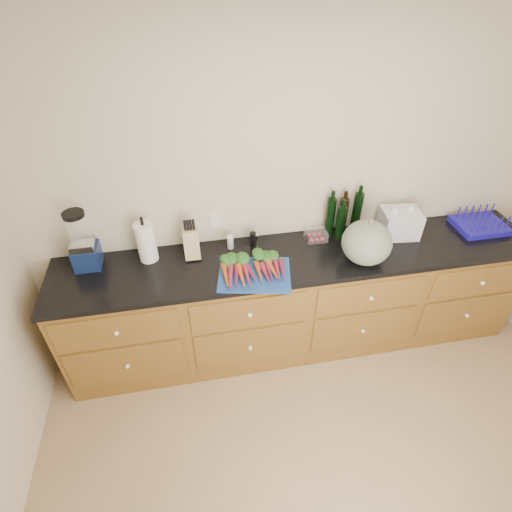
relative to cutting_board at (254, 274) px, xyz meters
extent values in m
plane|color=#907554|center=(0.39, -1.14, -0.95)|extent=(4.00, 4.00, 0.00)
cube|color=beige|center=(0.39, 0.48, 0.35)|extent=(4.10, 0.05, 2.60)
cube|color=white|center=(0.39, -1.14, 1.68)|extent=(4.10, 3.30, 0.05)
cube|color=brown|center=(0.39, 0.16, -0.50)|extent=(3.60, 0.60, 0.90)
cube|color=brown|center=(-0.96, -0.15, -0.23)|extent=(0.82, 0.01, 0.28)
sphere|color=white|center=(-0.96, -0.16, -0.23)|extent=(0.03, 0.03, 0.03)
cube|color=brown|center=(-0.96, -0.15, -0.59)|extent=(0.82, 0.01, 0.38)
sphere|color=white|center=(-0.96, -0.16, -0.59)|extent=(0.03, 0.03, 0.03)
cube|color=brown|center=(-0.06, -0.15, -0.23)|extent=(0.82, 0.01, 0.28)
sphere|color=white|center=(-0.06, -0.16, -0.23)|extent=(0.03, 0.03, 0.03)
cube|color=brown|center=(-0.06, -0.15, -0.59)|extent=(0.82, 0.01, 0.38)
sphere|color=white|center=(-0.06, -0.16, -0.59)|extent=(0.03, 0.03, 0.03)
cube|color=brown|center=(0.84, -0.15, -0.23)|extent=(0.82, 0.01, 0.28)
sphere|color=white|center=(0.84, -0.16, -0.23)|extent=(0.03, 0.03, 0.03)
cube|color=brown|center=(0.84, -0.15, -0.59)|extent=(0.82, 0.01, 0.38)
sphere|color=white|center=(0.84, -0.16, -0.59)|extent=(0.03, 0.03, 0.03)
cube|color=brown|center=(1.74, -0.15, -0.23)|extent=(0.82, 0.01, 0.28)
sphere|color=white|center=(1.74, -0.16, -0.23)|extent=(0.03, 0.03, 0.03)
cube|color=brown|center=(1.74, -0.15, -0.59)|extent=(0.82, 0.01, 0.38)
sphere|color=white|center=(1.74, -0.16, -0.59)|extent=(0.03, 0.03, 0.03)
cube|color=black|center=(0.39, 0.16, -0.03)|extent=(3.64, 0.62, 0.04)
cube|color=navy|center=(0.00, 0.00, 0.00)|extent=(0.56, 0.46, 0.01)
cone|color=#C75117|center=(-0.20, -0.02, 0.03)|extent=(0.04, 0.21, 0.04)
cone|color=maroon|center=(-0.17, -0.02, 0.03)|extent=(0.04, 0.21, 0.04)
cone|color=maroon|center=(-0.13, -0.02, 0.03)|extent=(0.04, 0.21, 0.04)
cone|color=#C75117|center=(-0.10, -0.02, 0.03)|extent=(0.04, 0.21, 0.04)
cone|color=maroon|center=(-0.06, -0.02, 0.03)|extent=(0.04, 0.21, 0.04)
cone|color=maroon|center=(-0.03, -0.02, 0.03)|extent=(0.04, 0.21, 0.04)
ellipsoid|color=#2A541C|center=(-0.12, 0.14, 0.04)|extent=(0.21, 0.13, 0.06)
cone|color=#C75117|center=(0.03, -0.02, 0.03)|extent=(0.04, 0.21, 0.04)
cone|color=maroon|center=(0.06, -0.02, 0.03)|extent=(0.04, 0.21, 0.04)
cone|color=maroon|center=(0.10, -0.02, 0.03)|extent=(0.04, 0.21, 0.04)
cone|color=#C75117|center=(0.13, -0.02, 0.03)|extent=(0.04, 0.21, 0.04)
cone|color=maroon|center=(0.17, -0.02, 0.03)|extent=(0.04, 0.21, 0.04)
cone|color=maroon|center=(0.20, -0.02, 0.03)|extent=(0.04, 0.21, 0.04)
ellipsoid|color=#2A541C|center=(0.12, 0.14, 0.04)|extent=(0.21, 0.13, 0.06)
ellipsoid|color=slate|center=(0.81, 0.02, 0.15)|extent=(0.35, 0.35, 0.32)
cube|color=#101F4B|center=(-1.14, 0.32, 0.08)|extent=(0.18, 0.18, 0.17)
cube|color=silver|center=(-1.14, 0.29, 0.19)|extent=(0.16, 0.10, 0.05)
cylinder|color=white|center=(-1.14, 0.32, 0.29)|extent=(0.13, 0.13, 0.23)
cylinder|color=black|center=(-1.14, 0.32, 0.42)|extent=(0.14, 0.14, 0.03)
cylinder|color=white|center=(-0.72, 0.32, 0.14)|extent=(0.13, 0.13, 0.30)
cube|color=tan|center=(-0.41, 0.30, 0.10)|extent=(0.11, 0.11, 0.22)
cylinder|color=white|center=(-0.12, 0.34, 0.05)|extent=(0.05, 0.05, 0.11)
cylinder|color=black|center=(0.05, 0.34, 0.05)|extent=(0.05, 0.05, 0.12)
cylinder|color=silver|center=(0.08, 0.34, 0.04)|extent=(0.04, 0.04, 0.10)
cube|color=white|center=(0.54, 0.33, 0.03)|extent=(0.16, 0.13, 0.07)
cylinder|color=black|center=(0.66, 0.38, 0.15)|extent=(0.07, 0.07, 0.32)
cylinder|color=black|center=(0.77, 0.39, 0.14)|extent=(0.07, 0.07, 0.30)
cylinder|color=black|center=(0.87, 0.38, 0.16)|extent=(0.07, 0.07, 0.34)
cylinder|color=black|center=(0.72, 0.32, 0.13)|extent=(0.07, 0.07, 0.28)
cube|color=#1A12A1|center=(1.89, 0.24, 0.02)|extent=(0.38, 0.31, 0.05)
camera|label=1|loc=(-0.37, -2.05, 1.83)|focal=28.00mm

